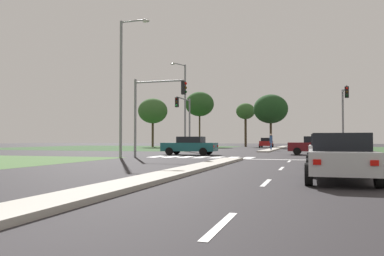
{
  "coord_description": "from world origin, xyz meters",
  "views": [
    {
      "loc": [
        4.82,
        -2.52,
        1.28
      ],
      "look_at": [
        -4.28,
        26.78,
        2.21
      ],
      "focal_mm": 36.29,
      "sensor_mm": 36.0,
      "label": 1
    }
  ],
  "objects": [
    {
      "name": "car_red_second",
      "position": [
        -2.32,
        61.16,
        0.81
      ],
      "size": [
        1.99,
        4.45,
        1.59
      ],
      "rotation": [
        0.0,
        0.0,
        3.14
      ],
      "color": "#A31919",
      "rests_on": "ground"
    },
    {
      "name": "edge_line_right",
      "position": [
        6.85,
        12.0,
        0.01
      ],
      "size": [
        0.14,
        24.0,
        0.01
      ],
      "primitive_type": "cube",
      "color": "silver",
      "rests_on": "ground"
    },
    {
      "name": "crosswalk_bar_near",
      "position": [
        -6.4,
        24.8,
        0.01
      ],
      "size": [
        0.7,
        2.8,
        0.01
      ],
      "primitive_type": "cube",
      "color": "silver",
      "rests_on": "ground"
    },
    {
      "name": "crosswalk_bar_third",
      "position": [
        -4.1,
        24.8,
        0.01
      ],
      "size": [
        0.7,
        2.8,
        0.01
      ],
      "primitive_type": "cube",
      "color": "silver",
      "rests_on": "ground"
    },
    {
      "name": "lane_dash_near",
      "position": [
        3.5,
        3.19,
        0.01
      ],
      "size": [
        0.14,
        2.0,
        0.01
      ],
      "primitive_type": "cube",
      "color": "silver",
      "rests_on": "ground"
    },
    {
      "name": "treeline_near",
      "position": [
        -22.34,
        61.29,
        6.41
      ],
      "size": [
        5.25,
        5.25,
        8.67
      ],
      "color": "#423323",
      "rests_on": "ground"
    },
    {
      "name": "street_lamp_second",
      "position": [
        -8.34,
        22.89,
        5.56
      ],
      "size": [
        2.38,
        0.28,
        10.02
      ],
      "color": "gray",
      "rests_on": "ground"
    },
    {
      "name": "treeline_third",
      "position": [
        -6.6,
        66.66,
        6.32
      ],
      "size": [
        3.38,
        3.38,
        7.86
      ],
      "color": "#423323",
      "rests_on": "ground"
    },
    {
      "name": "pedestrian_at_median",
      "position": [
        0.21,
        43.43,
        1.27
      ],
      "size": [
        0.34,
        0.34,
        1.86
      ],
      "rotation": [
        0.0,
        0.0,
        3.78
      ],
      "color": "#335184",
      "rests_on": "median_island_far"
    },
    {
      "name": "traffic_signal_far_right",
      "position": [
        7.6,
        34.89,
        4.15
      ],
      "size": [
        0.32,
        4.9,
        6.03
      ],
      "color": "gray",
      "rests_on": "ground"
    },
    {
      "name": "crosswalk_bar_fifth",
      "position": [
        -1.8,
        24.8,
        0.01
      ],
      "size": [
        0.7,
        2.8,
        0.01
      ],
      "primitive_type": "cube",
      "color": "silver",
      "rests_on": "ground"
    },
    {
      "name": "treeline_fourth",
      "position": [
        -1.62,
        61.44,
        6.29
      ],
      "size": [
        5.56,
        5.56,
        8.67
      ],
      "color": "#423323",
      "rests_on": "ground"
    },
    {
      "name": "crosswalk_bar_second",
      "position": [
        -5.25,
        24.8,
        0.01
      ],
      "size": [
        0.7,
        2.8,
        0.01
      ],
      "primitive_type": "cube",
      "color": "silver",
      "rests_on": "ground"
    },
    {
      "name": "street_lamp_third",
      "position": [
        -8.59,
        37.68,
        5.33
      ],
      "size": [
        1.13,
        2.14,
        9.56
      ],
      "color": "gray",
      "rests_on": "ground"
    },
    {
      "name": "grass_verge_far_left",
      "position": [
        -25.5,
        54.5,
        0.0
      ],
      "size": [
        35.0,
        35.0,
        0.01
      ],
      "primitive_type": "cube",
      "color": "#2D4C28",
      "rests_on": "ground"
    },
    {
      "name": "stop_bar_near",
      "position": [
        3.8,
        23.0,
        0.01
      ],
      "size": [
        6.4,
        0.5,
        0.01
      ],
      "primitive_type": "cube",
      "color": "silver",
      "rests_on": "ground"
    },
    {
      "name": "ground_plane",
      "position": [
        0.0,
        30.0,
        0.0
      ],
      "size": [
        200.0,
        200.0,
        0.0
      ],
      "primitive_type": "plane",
      "color": "#282628"
    },
    {
      "name": "car_maroon_third",
      "position": [
        5.01,
        31.85,
        0.8
      ],
      "size": [
        4.33,
        2.06,
        1.57
      ],
      "rotation": [
        0.0,
        0.0,
        1.57
      ],
      "color": "maroon",
      "rests_on": "ground"
    },
    {
      "name": "car_teal_near",
      "position": [
        -5.14,
        28.89,
        0.79
      ],
      "size": [
        4.64,
        2.04,
        1.55
      ],
      "rotation": [
        0.0,
        0.0,
        1.57
      ],
      "color": "#19565B",
      "rests_on": "ground"
    },
    {
      "name": "median_island_near",
      "position": [
        0.0,
        11.0,
        0.07
      ],
      "size": [
        1.2,
        22.0,
        0.14
      ],
      "primitive_type": "cube",
      "color": "#ADA89E",
      "rests_on": "ground"
    },
    {
      "name": "traffic_signal_near_left",
      "position": [
        -6.17,
        23.4,
        3.91
      ],
      "size": [
        4.09,
        0.32,
        5.74
      ],
      "color": "gray",
      "rests_on": "ground"
    },
    {
      "name": "lane_dash_second",
      "position": [
        3.5,
        9.19,
        0.01
      ],
      "size": [
        0.14,
        2.0,
        0.01
      ],
      "primitive_type": "cube",
      "color": "silver",
      "rests_on": "ground"
    },
    {
      "name": "crosswalk_bar_seventh",
      "position": [
        0.5,
        24.8,
        0.01
      ],
      "size": [
        0.7,
        2.8,
        0.01
      ],
      "primitive_type": "cube",
      "color": "silver",
      "rests_on": "ground"
    },
    {
      "name": "crosswalk_bar_fourth",
      "position": [
        -2.95,
        24.8,
        0.01
      ],
      "size": [
        0.7,
        2.8,
        0.01
      ],
      "primitive_type": "cube",
      "color": "silver",
      "rests_on": "ground"
    },
    {
      "name": "traffic_signal_far_left",
      "position": [
        -7.6,
        35.04,
        3.88
      ],
      "size": [
        0.32,
        4.38,
        5.67
      ],
      "color": "gray",
      "rests_on": "ground"
    },
    {
      "name": "median_island_far",
      "position": [
        0.0,
        55.0,
        0.07
      ],
      "size": [
        1.2,
        36.0,
        0.14
      ],
      "primitive_type": "cube",
      "color": "#ADA89E",
      "rests_on": "ground"
    },
    {
      "name": "lane_dash_fourth",
      "position": [
        3.5,
        21.19,
        0.01
      ],
      "size": [
        0.14,
        2.0,
        0.01
      ],
      "primitive_type": "cube",
      "color": "silver",
      "rests_on": "ground"
    },
    {
      "name": "treeline_second",
      "position": [
        -14.88,
        65.57,
        7.8
      ],
      "size": [
        5.26,
        5.26,
        10.06
      ],
      "color": "#423323",
      "rests_on": "ground"
    },
    {
      "name": "lane_dash_third",
      "position": [
        3.5,
        15.19,
        0.01
      ],
      "size": [
        0.14,
        2.0,
        0.01
      ],
      "primitive_type": "cube",
      "color": "silver",
      "rests_on": "ground"
    },
    {
      "name": "crosswalk_bar_sixth",
      "position": [
        -0.65,
        24.8,
        0.01
      ],
      "size": [
        0.7,
        2.8,
        0.01
      ],
      "primitive_type": "cube",
      "color": "silver",
      "rests_on": "ground"
    },
    {
      "name": "car_silver_fourth",
      "position": [
        5.62,
        10.11,
        0.76
      ],
      "size": [
        2.02,
        4.15,
        1.48
      ],
      "color": "#B7B7BC",
      "rests_on": "ground"
    },
    {
      "name": "car_white_fifth",
      "position": [
        5.57,
        16.68,
        0.79
      ],
      "size": [
        2.03,
        4.28,
        1.54
      ],
      "color": "silver",
      "rests_on": "ground"
    }
  ]
}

